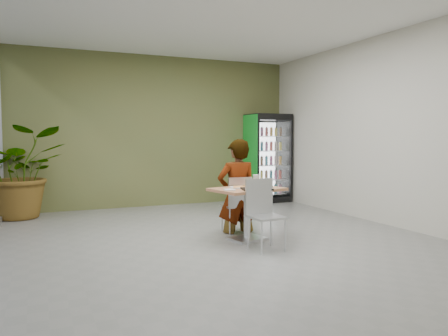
{
  "coord_description": "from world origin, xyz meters",
  "views": [
    {
      "loc": [
        -2.4,
        -5.64,
        1.47
      ],
      "look_at": [
        0.25,
        0.49,
        1.0
      ],
      "focal_mm": 35.0,
      "sensor_mm": 36.0,
      "label": 1
    }
  ],
  "objects_px": {
    "potted_plant": "(21,172)",
    "seated_woman": "(237,196)",
    "cafeteria_tray": "(257,189)",
    "dining_table": "(247,203)",
    "beverage_fridge": "(268,158)",
    "chair_far": "(238,200)",
    "chair_near": "(263,208)",
    "soda_cup": "(256,181)"
  },
  "relations": [
    {
      "from": "dining_table",
      "to": "potted_plant",
      "type": "bearing_deg",
      "value": 133.14
    },
    {
      "from": "dining_table",
      "to": "soda_cup",
      "type": "height_order",
      "value": "soda_cup"
    },
    {
      "from": "dining_table",
      "to": "soda_cup",
      "type": "relative_size",
      "value": 5.99
    },
    {
      "from": "dining_table",
      "to": "chair_far",
      "type": "height_order",
      "value": "chair_far"
    },
    {
      "from": "cafeteria_tray",
      "to": "potted_plant",
      "type": "relative_size",
      "value": 0.24
    },
    {
      "from": "beverage_fridge",
      "to": "dining_table",
      "type": "bearing_deg",
      "value": -123.86
    },
    {
      "from": "dining_table",
      "to": "beverage_fridge",
      "type": "distance_m",
      "value": 3.92
    },
    {
      "from": "chair_far",
      "to": "cafeteria_tray",
      "type": "height_order",
      "value": "chair_far"
    },
    {
      "from": "dining_table",
      "to": "beverage_fridge",
      "type": "height_order",
      "value": "beverage_fridge"
    },
    {
      "from": "soda_cup",
      "to": "potted_plant",
      "type": "distance_m",
      "value": 4.47
    },
    {
      "from": "chair_far",
      "to": "chair_near",
      "type": "relative_size",
      "value": 0.94
    },
    {
      "from": "chair_far",
      "to": "soda_cup",
      "type": "height_order",
      "value": "soda_cup"
    },
    {
      "from": "beverage_fridge",
      "to": "potted_plant",
      "type": "distance_m",
      "value": 5.14
    },
    {
      "from": "soda_cup",
      "to": "cafeteria_tray",
      "type": "bearing_deg",
      "value": -116.17
    },
    {
      "from": "potted_plant",
      "to": "dining_table",
      "type": "bearing_deg",
      "value": -46.86
    },
    {
      "from": "dining_table",
      "to": "seated_woman",
      "type": "xyz_separation_m",
      "value": [
        0.08,
        0.52,
        0.04
      ]
    },
    {
      "from": "seated_woman",
      "to": "cafeteria_tray",
      "type": "bearing_deg",
      "value": 88.35
    },
    {
      "from": "chair_near",
      "to": "cafeteria_tray",
      "type": "height_order",
      "value": "chair_near"
    },
    {
      "from": "seated_woman",
      "to": "potted_plant",
      "type": "distance_m",
      "value": 4.09
    },
    {
      "from": "soda_cup",
      "to": "beverage_fridge",
      "type": "height_order",
      "value": "beverage_fridge"
    },
    {
      "from": "chair_far",
      "to": "seated_woman",
      "type": "relative_size",
      "value": 0.5
    },
    {
      "from": "dining_table",
      "to": "chair_near",
      "type": "bearing_deg",
      "value": -92.61
    },
    {
      "from": "chair_near",
      "to": "soda_cup",
      "type": "height_order",
      "value": "soda_cup"
    },
    {
      "from": "beverage_fridge",
      "to": "potted_plant",
      "type": "height_order",
      "value": "beverage_fridge"
    },
    {
      "from": "cafeteria_tray",
      "to": "beverage_fridge",
      "type": "xyz_separation_m",
      "value": [
        2.11,
        3.48,
        0.24
      ]
    },
    {
      "from": "dining_table",
      "to": "chair_far",
      "type": "bearing_deg",
      "value": 80.54
    },
    {
      "from": "dining_table",
      "to": "chair_near",
      "type": "distance_m",
      "value": 0.51
    },
    {
      "from": "cafeteria_tray",
      "to": "potted_plant",
      "type": "xyz_separation_m",
      "value": [
        -3.03,
        3.43,
        0.08
      ]
    },
    {
      "from": "chair_near",
      "to": "dining_table",
      "type": "bearing_deg",
      "value": 84.89
    },
    {
      "from": "dining_table",
      "to": "potted_plant",
      "type": "distance_m",
      "value": 4.39
    },
    {
      "from": "cafeteria_tray",
      "to": "chair_near",
      "type": "bearing_deg",
      "value": -101.55
    },
    {
      "from": "beverage_fridge",
      "to": "soda_cup",
      "type": "bearing_deg",
      "value": -122.06
    },
    {
      "from": "potted_plant",
      "to": "seated_woman",
      "type": "bearing_deg",
      "value": -41.06
    },
    {
      "from": "dining_table",
      "to": "soda_cup",
      "type": "xyz_separation_m",
      "value": [
        0.16,
        0.03,
        0.3
      ]
    },
    {
      "from": "beverage_fridge",
      "to": "cafeteria_tray",
      "type": "bearing_deg",
      "value": -121.68
    },
    {
      "from": "dining_table",
      "to": "seated_woman",
      "type": "distance_m",
      "value": 0.52
    },
    {
      "from": "soda_cup",
      "to": "dining_table",
      "type": "bearing_deg",
      "value": -169.45
    },
    {
      "from": "chair_near",
      "to": "potted_plant",
      "type": "distance_m",
      "value": 4.76
    },
    {
      "from": "chair_near",
      "to": "seated_woman",
      "type": "relative_size",
      "value": 0.53
    },
    {
      "from": "seated_woman",
      "to": "cafeteria_tray",
      "type": "relative_size",
      "value": 4.26
    },
    {
      "from": "chair_far",
      "to": "dining_table",
      "type": "bearing_deg",
      "value": 82.62
    },
    {
      "from": "dining_table",
      "to": "beverage_fridge",
      "type": "bearing_deg",
      "value": 56.67
    }
  ]
}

